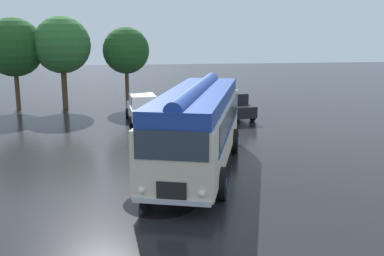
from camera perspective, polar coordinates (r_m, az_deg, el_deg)
name	(u,v)px	position (r m, az deg, el deg)	size (l,w,h in m)	color
ground_plane	(181,177)	(17.31, -1.42, -6.27)	(120.00, 120.00, 0.00)	black
vintage_bus	(197,124)	(17.75, 0.69, 0.54)	(5.42, 10.35, 3.49)	beige
car_near_left	(143,108)	(27.85, -6.24, 2.55)	(2.18, 4.31, 1.66)	silver
car_mid_left	(186,106)	(28.29, -0.78, 2.77)	(2.33, 4.37, 1.66)	#4C5156
car_mid_right	(232,105)	(28.94, 5.04, 2.94)	(2.39, 4.40, 1.66)	black
tree_far_left	(13,47)	(34.07, -21.76, 9.54)	(4.10, 4.10, 6.44)	#4C3823
tree_left_of_centre	(63,45)	(33.52, -16.05, 10.14)	(4.02, 4.02, 6.55)	#4C3823
tree_centre	(126,51)	(33.58, -8.42, 9.62)	(3.39, 3.39, 5.79)	#4C3823
puddle_patch	(160,204)	(14.76, -4.08, -9.61)	(2.38, 2.38, 0.01)	black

